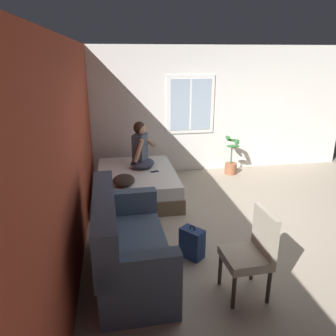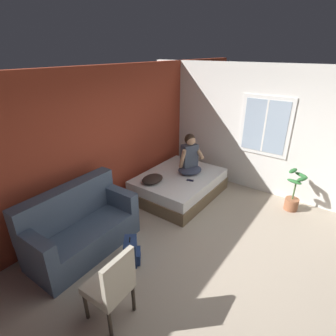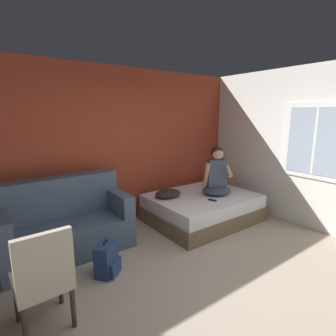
% 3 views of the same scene
% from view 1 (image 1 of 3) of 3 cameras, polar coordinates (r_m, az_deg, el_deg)
% --- Properties ---
extents(ground_plane, '(40.00, 40.00, 0.00)m').
position_cam_1_polar(ground_plane, '(5.35, 14.40, -9.42)').
color(ground_plane, tan).
extents(wall_back_accent, '(10.29, 0.16, 2.70)m').
position_cam_1_polar(wall_back_accent, '(4.45, -16.50, 3.32)').
color(wall_back_accent, '#993823').
rests_on(wall_back_accent, ground).
extents(wall_side_with_window, '(0.19, 6.46, 2.70)m').
position_cam_1_polar(wall_side_with_window, '(7.37, 6.77, 10.02)').
color(wall_side_with_window, silver).
rests_on(wall_side_with_window, ground).
extents(bed, '(1.88, 1.45, 0.48)m').
position_cam_1_polar(bed, '(6.11, -5.43, -2.73)').
color(bed, brown).
rests_on(bed, ground).
extents(couch, '(1.72, 0.86, 1.04)m').
position_cam_1_polar(couch, '(3.95, -7.34, -13.29)').
color(couch, '#47566B').
rests_on(couch, ground).
extents(side_chair, '(0.48, 0.48, 0.98)m').
position_cam_1_polar(side_chair, '(3.70, 14.43, -13.76)').
color(side_chair, '#382D23').
rests_on(side_chair, ground).
extents(person_seated, '(0.66, 0.62, 0.88)m').
position_cam_1_polar(person_seated, '(6.14, -4.71, 3.30)').
color(person_seated, '#383D51').
rests_on(person_seated, bed).
extents(backpack, '(0.35, 0.35, 0.46)m').
position_cam_1_polar(backpack, '(4.36, 4.28, -12.94)').
color(backpack, navy).
rests_on(backpack, ground).
extents(throw_pillow, '(0.50, 0.39, 0.14)m').
position_cam_1_polar(throw_pillow, '(5.44, -7.70, -2.11)').
color(throw_pillow, '#2D231E').
rests_on(throw_pillow, bed).
extents(cell_phone, '(0.11, 0.16, 0.01)m').
position_cam_1_polar(cell_phone, '(5.98, -2.34, -0.62)').
color(cell_phone, black).
rests_on(cell_phone, bed).
extents(potted_plant, '(0.39, 0.37, 0.85)m').
position_cam_1_polar(potted_plant, '(7.31, 10.95, 1.25)').
color(potted_plant, '#995B3D').
rests_on(potted_plant, ground).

